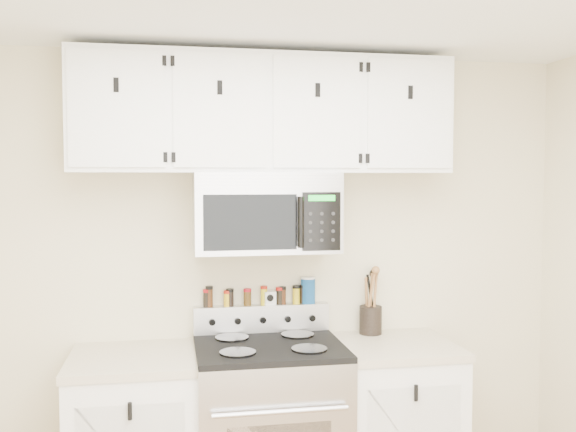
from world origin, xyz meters
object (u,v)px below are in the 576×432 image
object	(u,v)px
salt_canister	(308,290)
microwave	(265,212)
utensil_crock	(371,318)
range	(269,431)

from	to	relation	value
salt_canister	microwave	bearing A→B (deg)	-149.72
microwave	utensil_crock	distance (m)	0.88
range	microwave	xyz separation A→B (m)	(0.00, 0.13, 1.14)
salt_canister	utensil_crock	bearing A→B (deg)	-8.00
range	utensil_crock	size ratio (longest dim) A/B	2.96
utensil_crock	salt_canister	xyz separation A→B (m)	(-0.36, 0.05, 0.16)
utensil_crock	range	bearing A→B (deg)	-159.56
range	utensil_crock	bearing A→B (deg)	20.44
range	utensil_crock	distance (m)	0.85
range	utensil_crock	world-z (taller)	utensil_crock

